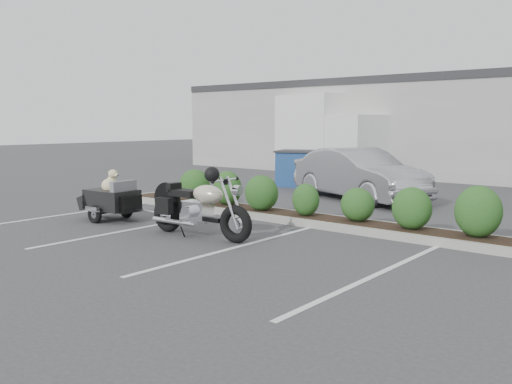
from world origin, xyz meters
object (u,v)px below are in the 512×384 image
Objects in this scene: pet_trailer at (112,199)px; sedan at (359,174)px; dumpster at (305,168)px; motorcycle at (199,208)px; delivery_truck at (322,135)px.

sedan is at bearing 63.98° from pet_trailer.
pet_trailer is 0.89× the size of dumpster.
pet_trailer is at bearing 179.14° from sedan.
motorcycle is 1.11× the size of dumpster.
pet_trailer is (-2.79, 0.02, -0.07)m from motorcycle.
sedan reaches higher than motorcycle.
delivery_truck is at bearing 61.13° from sedan.
dumpster is (-3.18, 8.18, 0.06)m from motorcycle.
motorcycle reaches higher than pet_trailer.
motorcycle reaches higher than dumpster.
pet_trailer is at bearing -107.54° from dumpster.
motorcycle is 8.78m from dumpster.
pet_trailer is 8.17m from dumpster.
pet_trailer is 0.44× the size of sedan.
pet_trailer is 13.33m from delivery_truck.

